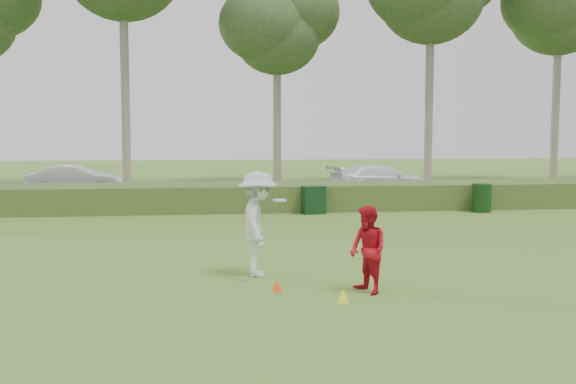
{
  "coord_description": "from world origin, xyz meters",
  "views": [
    {
      "loc": [
        -1.91,
        -10.96,
        2.62
      ],
      "look_at": [
        0.0,
        4.0,
        1.3
      ],
      "focal_mm": 40.0,
      "sensor_mm": 36.0,
      "label": 1
    }
  ],
  "objects": [
    {
      "name": "player_red",
      "position": [
        0.75,
        -0.68,
        0.73
      ],
      "size": [
        0.77,
        0.86,
        1.47
      ],
      "primitive_type": "imported",
      "rotation": [
        0.0,
        0.0,
        -1.2
      ],
      "color": "red",
      "rests_on": "ground"
    },
    {
      "name": "park_road",
      "position": [
        0.0,
        17.0,
        0.03
      ],
      "size": [
        80.0,
        6.0,
        0.06
      ],
      "primitive_type": "cube",
      "color": "#2D2D2D",
      "rests_on": "ground"
    },
    {
      "name": "cone_yellow",
      "position": [
        0.21,
        -1.21,
        0.11
      ],
      "size": [
        0.2,
        0.2,
        0.22
      ],
      "primitive_type": "cone",
      "color": "#FFFA1A",
      "rests_on": "ground"
    },
    {
      "name": "trash_bin",
      "position": [
        7.51,
        10.03,
        0.49
      ],
      "size": [
        0.75,
        0.75,
        0.98
      ],
      "primitive_type": "cylinder",
      "rotation": [
        0.0,
        0.0,
        -0.15
      ],
      "color": "#113311",
      "rests_on": "ground"
    },
    {
      "name": "ground",
      "position": [
        0.0,
        0.0,
        0.0
      ],
      "size": [
        120.0,
        120.0,
        0.0
      ],
      "primitive_type": "plane",
      "color": "#467226",
      "rests_on": "ground"
    },
    {
      "name": "tree_4",
      "position": [
        2.0,
        24.5,
        8.59
      ],
      "size": [
        6.24,
        6.24,
        11.5
      ],
      "color": "gray",
      "rests_on": "ground"
    },
    {
      "name": "tree_6",
      "position": [
        18.0,
        23.8,
        10.1
      ],
      "size": [
        7.02,
        7.02,
        13.5
      ],
      "color": "gray",
      "rests_on": "ground"
    },
    {
      "name": "reed_strip",
      "position": [
        0.0,
        12.0,
        0.45
      ],
      "size": [
        80.0,
        3.0,
        0.9
      ],
      "primitive_type": "cube",
      "color": "#3E5923",
      "rests_on": "ground"
    },
    {
      "name": "car_mid",
      "position": [
        -7.59,
        17.86,
        0.71
      ],
      "size": [
        3.97,
        1.44,
        1.3
      ],
      "primitive_type": "imported",
      "rotation": [
        0.0,
        0.0,
        1.59
      ],
      "color": "silver",
      "rests_on": "park_road"
    },
    {
      "name": "player_white",
      "position": [
        -0.96,
        0.88,
        0.99
      ],
      "size": [
        0.94,
        1.32,
        1.97
      ],
      "rotation": [
        0.0,
        0.0,
        1.5
      ],
      "color": "silver",
      "rests_on": "ground"
    },
    {
      "name": "car_right",
      "position": [
        5.66,
        16.33,
        0.72
      ],
      "size": [
        4.79,
        2.67,
        1.31
      ],
      "primitive_type": "imported",
      "rotation": [
        0.0,
        0.0,
        1.76
      ],
      "color": "white",
      "rests_on": "park_road"
    },
    {
      "name": "cone_orange",
      "position": [
        -0.75,
        -0.39,
        0.1
      ],
      "size": [
        0.18,
        0.18,
        0.2
      ],
      "primitive_type": "cone",
      "color": "#FF4D0D",
      "rests_on": "ground"
    },
    {
      "name": "utility_cabinet",
      "position": [
        1.67,
        10.26,
        0.47
      ],
      "size": [
        0.82,
        0.6,
        0.94
      ],
      "primitive_type": "cube",
      "rotation": [
        0.0,
        0.0,
        0.19
      ],
      "color": "black",
      "rests_on": "ground"
    }
  ]
}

